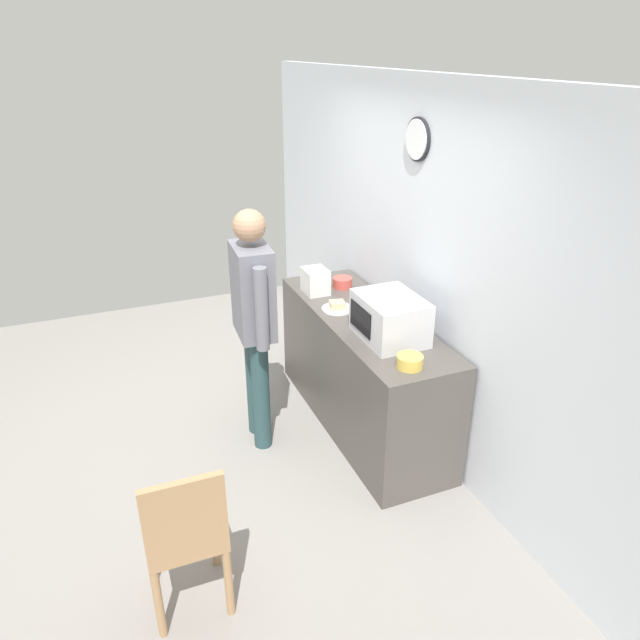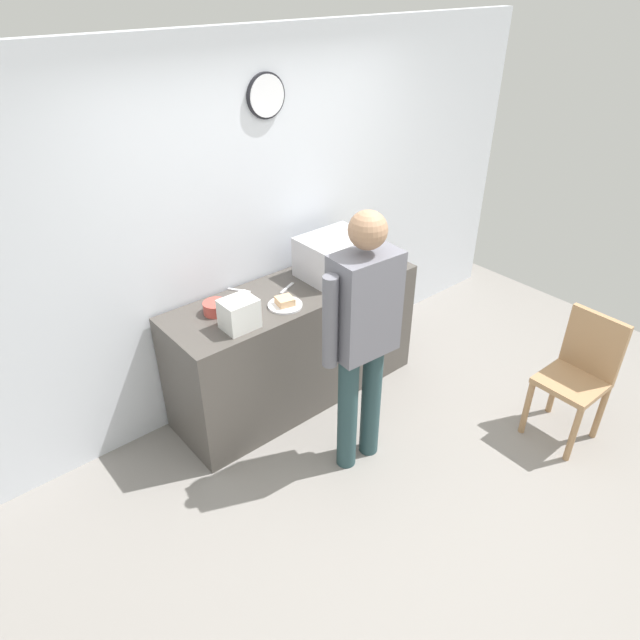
# 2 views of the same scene
# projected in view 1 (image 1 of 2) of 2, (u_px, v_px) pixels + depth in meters

# --- Properties ---
(ground_plane) EXTENTS (6.00, 6.00, 0.00)m
(ground_plane) POSITION_uv_depth(u_px,v_px,m) (211.00, 455.00, 4.36)
(ground_plane) COLOR gray
(back_wall) EXTENTS (5.40, 0.13, 2.60)m
(back_wall) POSITION_uv_depth(u_px,v_px,m) (411.00, 261.00, 4.36)
(back_wall) COLOR silver
(back_wall) RESTS_ON ground_plane
(kitchen_counter) EXTENTS (1.92, 0.62, 0.93)m
(kitchen_counter) POSITION_uv_depth(u_px,v_px,m) (362.00, 371.00, 4.57)
(kitchen_counter) COLOR #4C4742
(kitchen_counter) RESTS_ON ground_plane
(microwave) EXTENTS (0.50, 0.39, 0.30)m
(microwave) POSITION_uv_depth(u_px,v_px,m) (390.00, 318.00, 3.98)
(microwave) COLOR silver
(microwave) RESTS_ON kitchen_counter
(sandwich_plate) EXTENTS (0.23, 0.23, 0.07)m
(sandwich_plate) POSITION_uv_depth(u_px,v_px,m) (337.00, 307.00, 4.47)
(sandwich_plate) COLOR white
(sandwich_plate) RESTS_ON kitchen_counter
(salad_bowl) EXTENTS (0.16, 0.16, 0.08)m
(salad_bowl) POSITION_uv_depth(u_px,v_px,m) (342.00, 282.00, 4.87)
(salad_bowl) COLOR #C64C42
(salad_bowl) RESTS_ON kitchen_counter
(cereal_bowl) EXTENTS (0.17, 0.17, 0.08)m
(cereal_bowl) POSITION_uv_depth(u_px,v_px,m) (410.00, 361.00, 3.66)
(cereal_bowl) COLOR gold
(cereal_bowl) RESTS_ON kitchen_counter
(toaster) EXTENTS (0.22, 0.18, 0.20)m
(toaster) POSITION_uv_depth(u_px,v_px,m) (315.00, 281.00, 4.74)
(toaster) COLOR silver
(toaster) RESTS_ON kitchen_counter
(fork_utensil) EXTENTS (0.11, 0.15, 0.01)m
(fork_utensil) POSITION_uv_depth(u_px,v_px,m) (375.00, 296.00, 4.70)
(fork_utensil) COLOR silver
(fork_utensil) RESTS_ON kitchen_counter
(spoon_utensil) EXTENTS (0.16, 0.08, 0.01)m
(spoon_utensil) POSITION_uv_depth(u_px,v_px,m) (369.00, 313.00, 4.41)
(spoon_utensil) COLOR silver
(spoon_utensil) RESTS_ON kitchen_counter
(person_standing) EXTENTS (0.59, 0.27, 1.79)m
(person_standing) POSITION_uv_depth(u_px,v_px,m) (254.00, 313.00, 4.13)
(person_standing) COLOR #284448
(person_standing) RESTS_ON ground_plane
(wooden_chair) EXTENTS (0.41, 0.41, 0.94)m
(wooden_chair) POSITION_uv_depth(u_px,v_px,m) (185.00, 534.00, 2.97)
(wooden_chair) COLOR #A87F56
(wooden_chair) RESTS_ON ground_plane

